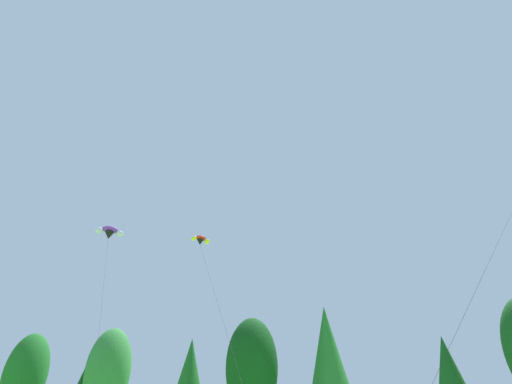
# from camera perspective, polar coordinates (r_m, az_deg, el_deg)

# --- Properties ---
(treeline_tree_a) EXTENTS (5.23, 5.23, 12.69)m
(treeline_tree_a) POSITION_cam_1_polar(r_m,az_deg,el_deg) (62.15, -30.59, -21.95)
(treeline_tree_a) COLOR #472D19
(treeline_tree_a) RESTS_ON ground_plane
(treeline_tree_c) EXTENTS (5.12, 5.12, 12.31)m
(treeline_tree_c) POSITION_cam_1_polar(r_m,az_deg,el_deg) (52.63, -20.80, -23.31)
(treeline_tree_c) COLOR #472D19
(treeline_tree_c) RESTS_ON ground_plane
(treeline_tree_d) EXTENTS (3.82, 3.82, 10.08)m
(treeline_tree_d) POSITION_cam_1_polar(r_m,az_deg,el_deg) (44.53, -9.71, -25.09)
(treeline_tree_d) COLOR #472D19
(treeline_tree_d) RESTS_ON ground_plane
(treeline_tree_e) EXTENTS (4.78, 4.78, 11.05)m
(treeline_tree_e) POSITION_cam_1_polar(r_m,az_deg,el_deg) (39.21, -0.62, -24.15)
(treeline_tree_e) COLOR #472D19
(treeline_tree_e) RESTS_ON ground_plane
(treeline_tree_f) EXTENTS (4.31, 4.31, 12.32)m
(treeline_tree_f) POSITION_cam_1_polar(r_m,az_deg,el_deg) (40.42, 10.46, -22.43)
(treeline_tree_f) COLOR #472D19
(treeline_tree_f) RESTS_ON ground_plane
(treeline_tree_g) EXTENTS (3.62, 3.62, 9.18)m
(treeline_tree_g) POSITION_cam_1_polar(r_m,az_deg,el_deg) (41.49, 26.50, -22.96)
(treeline_tree_g) COLOR #472D19
(treeline_tree_g) RESTS_ON ground_plane
(parafoil_kite_high_purple) EXTENTS (14.00, 14.21, 18.97)m
(parafoil_kite_high_purple) POSITION_cam_1_polar(r_m,az_deg,el_deg) (44.87, -20.60, -5.57)
(parafoil_kite_high_purple) COLOR purple
(parafoil_kite_mid_red_yellow) EXTENTS (13.07, 18.03, 17.93)m
(parafoil_kite_mid_red_yellow) POSITION_cam_1_polar(r_m,az_deg,el_deg) (42.27, -8.10, -6.99)
(parafoil_kite_mid_red_yellow) COLOR red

